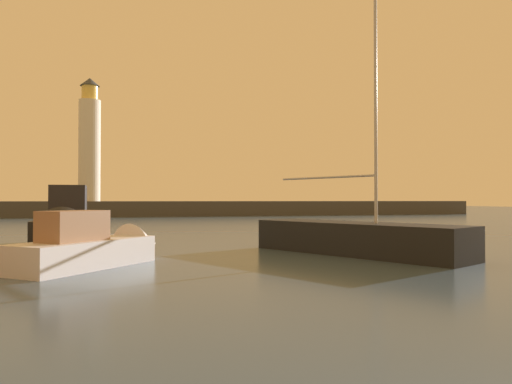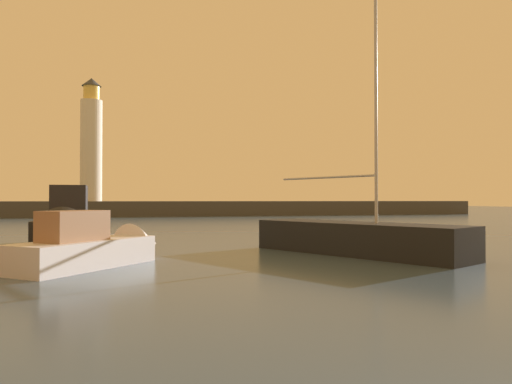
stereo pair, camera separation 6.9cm
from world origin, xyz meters
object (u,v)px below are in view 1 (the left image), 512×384
lighthouse (90,143)px  motorboat_3 (65,230)px  motorboat_4 (103,247)px  sailboat_moored (357,238)px

lighthouse → motorboat_3: 43.33m
motorboat_3 → motorboat_4: size_ratio=1.36×
lighthouse → motorboat_3: bearing=-87.3°
motorboat_3 → sailboat_moored: (11.25, -5.40, -0.16)m
lighthouse → motorboat_4: 49.36m
motorboat_3 → motorboat_4: (1.87, -5.99, -0.23)m
lighthouse → motorboat_4: size_ratio=2.77×
motorboat_4 → sailboat_moored: sailboat_moored is taller
lighthouse → motorboat_3: (2.02, -42.42, -8.57)m
lighthouse → motorboat_4: lighthouse is taller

